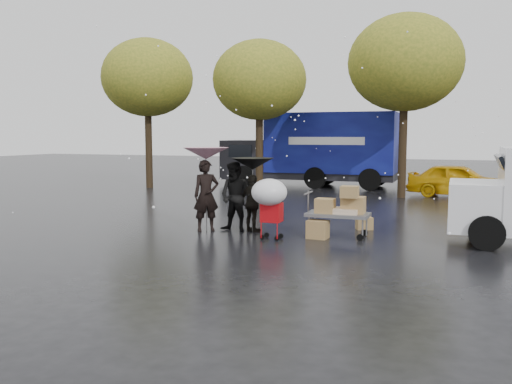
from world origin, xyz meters
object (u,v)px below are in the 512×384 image
(person_pink, at_px, (206,196))
(person_black, at_px, (253,203))
(vendor_cart, at_px, (341,208))
(shopping_cart, at_px, (270,196))
(yellow_taxi, at_px, (458,180))
(blue_truck, at_px, (315,150))

(person_pink, bearing_deg, person_black, -26.06)
(person_pink, xyz_separation_m, vendor_cart, (3.44, 0.37, -0.19))
(shopping_cart, bearing_deg, yellow_taxi, 69.42)
(person_pink, relative_size, person_black, 1.24)
(person_pink, height_order, blue_truck, blue_truck)
(shopping_cart, relative_size, yellow_taxi, 0.37)
(vendor_cart, bearing_deg, shopping_cart, -146.13)
(person_pink, height_order, shopping_cart, person_pink)
(person_black, xyz_separation_m, yellow_taxi, (4.93, 10.19, -0.07))
(vendor_cart, bearing_deg, yellow_taxi, 75.19)
(yellow_taxi, bearing_deg, person_black, 159.90)
(person_black, bearing_deg, vendor_cart, -153.33)
(vendor_cart, height_order, blue_truck, blue_truck)
(person_pink, height_order, vendor_cart, person_pink)
(person_pink, distance_m, person_black, 1.22)
(vendor_cart, xyz_separation_m, blue_truck, (-3.85, 12.45, 1.03))
(vendor_cart, bearing_deg, person_black, -177.33)
(shopping_cart, bearing_deg, blue_truck, 99.91)
(yellow_taxi, bearing_deg, shopping_cart, 165.14)
(person_pink, xyz_separation_m, shopping_cart, (1.95, -0.64, 0.14))
(blue_truck, bearing_deg, person_black, -82.81)
(person_pink, relative_size, yellow_taxi, 0.47)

